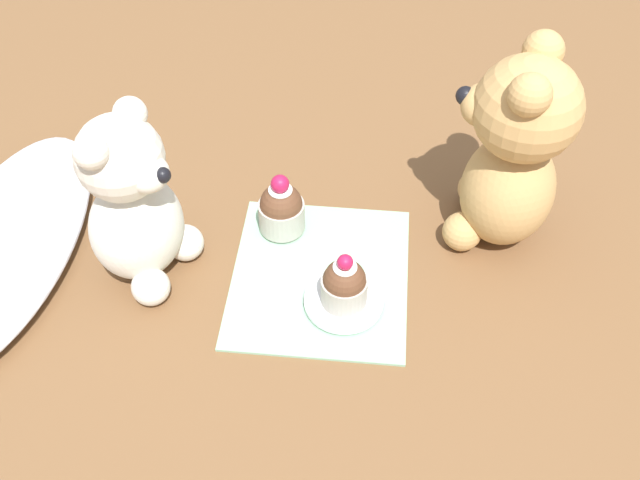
% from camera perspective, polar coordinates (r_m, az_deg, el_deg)
% --- Properties ---
extents(ground_plane, '(4.00, 4.00, 0.00)m').
position_cam_1_polar(ground_plane, '(0.77, 0.00, -2.86)').
color(ground_plane, brown).
extents(knitted_placemat, '(0.20, 0.18, 0.01)m').
position_cam_1_polar(knitted_placemat, '(0.76, 0.00, -2.71)').
color(knitted_placemat, '#8EBC99').
rests_on(knitted_placemat, ground_plane).
extents(tulle_cloth, '(0.34, 0.14, 0.04)m').
position_cam_1_polar(tulle_cloth, '(0.84, -22.88, -0.44)').
color(tulle_cloth, silver).
rests_on(tulle_cloth, ground_plane).
extents(teddy_bear_cream, '(0.12, 0.12, 0.19)m').
position_cam_1_polar(teddy_bear_cream, '(0.73, -14.08, 2.46)').
color(teddy_bear_cream, silver).
rests_on(teddy_bear_cream, ground_plane).
extents(teddy_bear_tan, '(0.13, 0.13, 0.22)m').
position_cam_1_polar(teddy_bear_tan, '(0.76, 14.50, 6.49)').
color(teddy_bear_tan, tan).
rests_on(teddy_bear_tan, ground_plane).
extents(cupcake_near_cream_bear, '(0.05, 0.05, 0.07)m').
position_cam_1_polar(cupcake_near_cream_bear, '(0.79, -2.96, 2.40)').
color(cupcake_near_cream_bear, '#B2ADA3').
rests_on(cupcake_near_cream_bear, knitted_placemat).
extents(saucer_plate, '(0.08, 0.08, 0.01)m').
position_cam_1_polar(saucer_plate, '(0.74, 1.82, -4.67)').
color(saucer_plate, silver).
rests_on(saucer_plate, knitted_placemat).
extents(cupcake_near_tan_bear, '(0.05, 0.05, 0.06)m').
position_cam_1_polar(cupcake_near_tan_bear, '(0.72, 1.87, -3.38)').
color(cupcake_near_tan_bear, '#B2ADA3').
rests_on(cupcake_near_tan_bear, saucer_plate).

